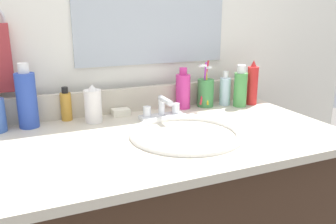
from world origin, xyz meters
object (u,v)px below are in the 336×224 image
(bottle_spray_red, at_px, (252,85))
(bottle_shampoo_blue, at_px, (27,99))
(bottle_lotion_white, at_px, (93,105))
(bottle_soap_pink, at_px, (183,90))
(bottle_gel_clear, at_px, (225,91))
(soap_bar, at_px, (121,112))
(bottle_toner_green, at_px, (240,88))
(faucet, at_px, (162,111))
(bottle_oil_amber, at_px, (66,106))
(cup_green, at_px, (205,92))

(bottle_spray_red, xyz_separation_m, bottle_shampoo_blue, (-0.85, 0.05, 0.01))
(bottle_lotion_white, distance_m, bottle_soap_pink, 0.36)
(bottle_gel_clear, relative_size, bottle_soap_pink, 0.86)
(bottle_lotion_white, bearing_deg, soap_bar, 21.92)
(bottle_toner_green, distance_m, bottle_soap_pink, 0.23)
(faucet, distance_m, bottle_shampoo_blue, 0.45)
(bottle_lotion_white, height_order, bottle_gel_clear, bottle_gel_clear)
(bottle_gel_clear, bearing_deg, faucet, -166.19)
(faucet, height_order, bottle_shampoo_blue, bottle_shampoo_blue)
(bottle_oil_amber, relative_size, soap_bar, 1.84)
(bottle_toner_green, distance_m, bottle_lotion_white, 0.58)
(bottle_toner_green, bearing_deg, bottle_soap_pink, 163.81)
(bottle_oil_amber, xyz_separation_m, soap_bar, (0.19, -0.02, -0.04))
(bottle_spray_red, height_order, soap_bar, bottle_spray_red)
(bottle_lotion_white, relative_size, cup_green, 0.72)
(bottle_toner_green, bearing_deg, cup_green, 157.19)
(bottle_soap_pink, height_order, soap_bar, bottle_soap_pink)
(soap_bar, bearing_deg, bottle_toner_green, -7.78)
(bottle_oil_amber, bearing_deg, bottle_lotion_white, -36.70)
(bottle_spray_red, distance_m, bottle_shampoo_blue, 0.85)
(bottle_toner_green, height_order, bottle_gel_clear, bottle_toner_green)
(bottle_soap_pink, xyz_separation_m, cup_green, (0.09, -0.01, -0.01))
(bottle_shampoo_blue, relative_size, bottle_lotion_white, 1.60)
(bottle_oil_amber, bearing_deg, bottle_spray_red, -5.91)
(bottle_oil_amber, height_order, bottle_soap_pink, bottle_soap_pink)
(faucet, height_order, bottle_oil_amber, bottle_oil_amber)
(bottle_toner_green, height_order, bottle_lotion_white, bottle_toner_green)
(bottle_oil_amber, distance_m, soap_bar, 0.19)
(bottle_spray_red, height_order, cup_green, cup_green)
(bottle_shampoo_blue, relative_size, bottle_soap_pink, 1.32)
(cup_green, bearing_deg, bottle_soap_pink, 173.52)
(bottle_gel_clear, bearing_deg, bottle_lotion_white, -177.64)
(bottle_toner_green, distance_m, soap_bar, 0.48)
(faucet, relative_size, bottle_oil_amber, 1.36)
(bottle_spray_red, xyz_separation_m, bottle_gel_clear, (-0.10, 0.04, -0.02))
(bottle_oil_amber, relative_size, bottle_soap_pink, 0.74)
(faucet, distance_m, bottle_lotion_white, 0.24)
(soap_bar, bearing_deg, bottle_oil_amber, 174.73)
(bottle_lotion_white, height_order, soap_bar, bottle_lotion_white)
(bottle_oil_amber, bearing_deg, faucet, -19.95)
(bottle_spray_red, bearing_deg, soap_bar, 173.87)
(soap_bar, bearing_deg, cup_green, -1.84)
(bottle_oil_amber, xyz_separation_m, bottle_shampoo_blue, (-0.12, -0.03, 0.04))
(bottle_spray_red, height_order, bottle_shampoo_blue, bottle_shampoo_blue)
(faucet, xyz_separation_m, bottle_lotion_white, (-0.23, 0.05, 0.03))
(bottle_spray_red, distance_m, cup_green, 0.20)
(bottle_soap_pink, bearing_deg, bottle_oil_amber, 177.68)
(bottle_gel_clear, relative_size, soap_bar, 2.14)
(bottle_soap_pink, bearing_deg, soap_bar, 179.90)
(bottle_oil_amber, height_order, bottle_lotion_white, bottle_lotion_white)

